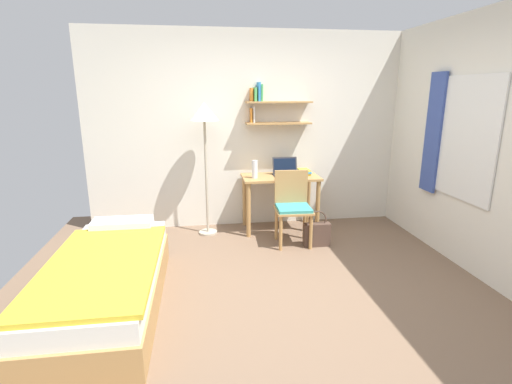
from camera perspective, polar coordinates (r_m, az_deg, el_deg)
name	(u,v)px	position (r m, az deg, el deg)	size (l,w,h in m)	color
ground_plane	(283,293)	(3.69, 4.05, -14.84)	(5.28, 5.28, 0.00)	brown
wall_back	(254,131)	(5.22, -0.37, 9.14)	(4.40, 0.27, 2.60)	silver
wall_right	(498,149)	(4.21, 32.40, 5.45)	(0.10, 4.40, 2.60)	silver
bed	(108,282)	(3.60, -21.24, -12.38)	(0.87, 2.00, 0.54)	#B2844C
desk	(280,187)	(5.09, 3.65, 0.81)	(1.01, 0.54, 0.74)	#B2844C
desk_chair	(293,204)	(4.66, 5.49, -1.84)	(0.45, 0.43, 0.89)	#B2844C
standing_lamp	(204,120)	(4.82, -7.71, 10.54)	(0.36, 0.36, 1.69)	#B2A893
laptop	(285,171)	(5.10, 4.42, 3.19)	(0.34, 0.24, 0.23)	#2D2D33
water_bottle	(255,169)	(4.89, -0.19, 3.41)	(0.07, 0.07, 0.23)	silver
book_stack	(303,172)	(5.15, 7.03, 2.97)	(0.18, 0.25, 0.07)	gold
handbag	(317,234)	(4.70, 9.06, -6.14)	(0.32, 0.11, 0.45)	#4C382D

